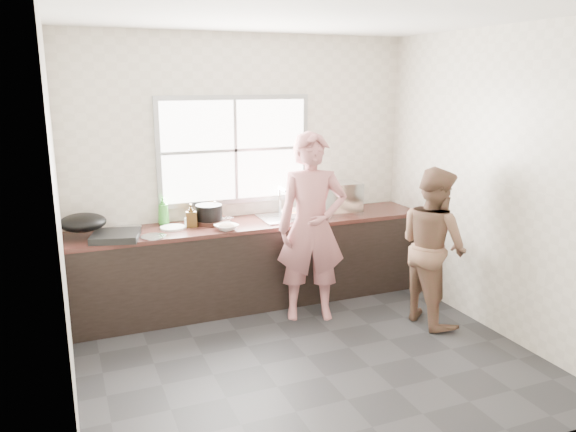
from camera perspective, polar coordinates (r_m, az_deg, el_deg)
name	(u,v)px	position (r m, az deg, el deg)	size (l,w,h in m)	color
floor	(307,357)	(4.83, 1.89, -14.09)	(3.60, 3.20, 0.01)	#252527
ceiling	(309,14)	(4.30, 2.19, 19.81)	(3.60, 3.20, 0.01)	silver
wall_back	(244,169)	(5.84, -4.49, 4.81)	(3.60, 0.01, 2.70)	beige
wall_left	(59,219)	(3.99, -22.28, -0.30)	(0.01, 3.20, 2.70)	beige
wall_right	(491,182)	(5.36, 19.93, 3.24)	(0.01, 3.20, 2.70)	beige
wall_front	(435,256)	(3.03, 14.69, -3.95)	(3.60, 0.01, 2.70)	silver
cabinet	(255,264)	(5.77, -3.35, -4.88)	(3.60, 0.62, 0.82)	black
countertop	(255,223)	(5.65, -3.41, -0.75)	(3.60, 0.64, 0.04)	#391C17
sink	(287,218)	(5.77, -0.12, -0.18)	(0.55, 0.45, 0.02)	silver
faucet	(280,200)	(5.92, -0.86, 1.61)	(0.02, 0.02, 0.30)	silver
window_frame	(235,150)	(5.77, -5.43, 6.69)	(1.60, 0.05, 1.10)	#9EA0A5
window_glazing	(235,150)	(5.75, -5.36, 6.66)	(1.50, 0.01, 1.00)	white
woman	(312,233)	(5.29, 2.42, -1.78)	(0.61, 0.40, 1.67)	#B16A6C
person_side	(433,246)	(5.40, 14.53, -2.96)	(0.72, 0.56, 1.48)	brown
cutting_board	(213,221)	(5.62, -7.60, -0.52)	(0.36, 0.36, 0.04)	#311A13
cleaver	(224,218)	(5.62, -6.52, -0.24)	(0.18, 0.09, 0.01)	silver
bowl_mince	(226,227)	(5.35, -6.28, -1.14)	(0.21, 0.21, 0.05)	white
bowl_crabs	(294,215)	(5.75, 0.61, 0.08)	(0.22, 0.22, 0.07)	white
bowl_held	(321,217)	(5.72, 3.39, -0.06)	(0.18, 0.18, 0.06)	white
black_pot	(209,214)	(5.59, -8.02, 0.18)	(0.26, 0.26, 0.19)	black
plate_food	(173,228)	(5.47, -11.62, -1.16)	(0.24, 0.24, 0.02)	white
bottle_green	(163,211)	(5.61, -12.55, 0.53)	(0.11, 0.11, 0.28)	green
bottle_brown_tall	(191,216)	(5.49, -9.82, -0.01)	(0.09, 0.10, 0.21)	#432E10
bottle_brown_short	(215,212)	(5.72, -7.39, 0.44)	(0.14, 0.14, 0.18)	#513414
glass_jar	(188,223)	(5.49, -10.14, -0.66)	(0.07, 0.07, 0.09)	white
burner	(116,236)	(5.24, -17.10, -1.94)	(0.40, 0.40, 0.06)	black
wok	(83,222)	(5.36, -20.13, -0.62)	(0.41, 0.41, 0.16)	black
dish_rack	(338,198)	(5.95, 5.09, 1.82)	(0.45, 0.31, 0.34)	silver
pot_lid_left	(153,237)	(5.22, -13.52, -2.05)	(0.23, 0.23, 0.01)	#BABCC2
pot_lid_right	(127,228)	(5.59, -16.06, -1.15)	(0.28, 0.28, 0.01)	silver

